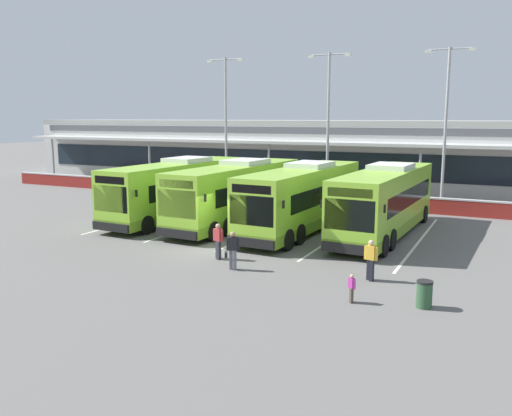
% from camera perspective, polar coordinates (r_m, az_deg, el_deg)
% --- Properties ---
extents(ground_plane, '(200.00, 200.00, 0.00)m').
position_cam_1_polar(ground_plane, '(26.00, -3.82, -4.41)').
color(ground_plane, '#605E5B').
extents(terminal_building, '(70.00, 13.00, 6.00)m').
position_cam_1_polar(terminal_building, '(50.50, 11.45, 5.73)').
color(terminal_building, silver).
rests_on(terminal_building, ground).
extents(red_barrier_wall, '(60.00, 0.40, 1.10)m').
position_cam_1_polar(red_barrier_wall, '(38.92, 6.76, 1.10)').
color(red_barrier_wall, maroon).
rests_on(red_barrier_wall, ground).
extents(coach_bus_leftmost, '(3.31, 12.25, 3.78)m').
position_cam_1_polar(coach_bus_leftmost, '(33.82, -8.23, 1.88)').
color(coach_bus_leftmost, '#8CC633').
rests_on(coach_bus_leftmost, ground).
extents(coach_bus_left_centre, '(3.31, 12.25, 3.78)m').
position_cam_1_polar(coach_bus_left_centre, '(31.86, -1.98, 1.50)').
color(coach_bus_left_centre, '#8CC633').
rests_on(coach_bus_left_centre, ground).
extents(coach_bus_centre, '(3.31, 12.25, 3.78)m').
position_cam_1_polar(coach_bus_centre, '(30.05, 5.03, 0.97)').
color(coach_bus_centre, '#8CC633').
rests_on(coach_bus_centre, ground).
extents(coach_bus_right_centre, '(3.31, 12.25, 3.78)m').
position_cam_1_polar(coach_bus_right_centre, '(29.60, 13.59, 0.60)').
color(coach_bus_right_centre, '#8CC633').
rests_on(coach_bus_right_centre, ground).
extents(bay_stripe_far_west, '(0.14, 13.00, 0.01)m').
position_cam_1_polar(bay_stripe_far_west, '(35.43, -10.87, -0.76)').
color(bay_stripe_far_west, silver).
rests_on(bay_stripe_far_west, ground).
extents(bay_stripe_west, '(0.14, 13.00, 0.01)m').
position_cam_1_polar(bay_stripe_west, '(33.13, -5.02, -1.35)').
color(bay_stripe_west, silver).
rests_on(bay_stripe_west, ground).
extents(bay_stripe_mid_west, '(0.14, 13.00, 0.01)m').
position_cam_1_polar(bay_stripe_mid_west, '(31.22, 1.62, -1.99)').
color(bay_stripe_mid_west, silver).
rests_on(bay_stripe_mid_west, ground).
extents(bay_stripe_centre, '(0.14, 13.00, 0.01)m').
position_cam_1_polar(bay_stripe_centre, '(29.79, 9.02, -2.68)').
color(bay_stripe_centre, silver).
rests_on(bay_stripe_centre, ground).
extents(bay_stripe_mid_east, '(0.14, 13.00, 0.01)m').
position_cam_1_polar(bay_stripe_mid_east, '(28.90, 17.02, -3.37)').
color(bay_stripe_mid_east, silver).
rests_on(bay_stripe_mid_east, ground).
extents(pedestrian_with_handbag, '(0.64, 0.45, 1.62)m').
position_cam_1_polar(pedestrian_with_handbag, '(22.39, -2.53, -4.45)').
color(pedestrian_with_handbag, slate).
rests_on(pedestrian_with_handbag, ground).
extents(pedestrian_in_dark_coat, '(0.54, 0.34, 1.62)m').
position_cam_1_polar(pedestrian_in_dark_coat, '(21.36, 12.13, -5.31)').
color(pedestrian_in_dark_coat, black).
rests_on(pedestrian_in_dark_coat, ground).
extents(pedestrian_child, '(0.31, 0.26, 1.00)m').
position_cam_1_polar(pedestrian_child, '(18.84, 10.16, -8.32)').
color(pedestrian_child, '#4C4238').
rests_on(pedestrian_child, ground).
extents(pedestrian_near_bin, '(0.54, 0.36, 1.62)m').
position_cam_1_polar(pedestrian_near_bin, '(24.06, -4.05, -3.42)').
color(pedestrian_near_bin, '#33333D').
rests_on(pedestrian_near_bin, ground).
extents(lamp_post_west, '(3.24, 0.28, 11.00)m').
position_cam_1_polar(lamp_post_west, '(44.13, -3.23, 9.63)').
color(lamp_post_west, '#9E9EA3').
rests_on(lamp_post_west, ground).
extents(lamp_post_centre, '(3.24, 0.28, 11.00)m').
position_cam_1_polar(lamp_post_centre, '(40.97, 7.70, 9.55)').
color(lamp_post_centre, '#9E9EA3').
rests_on(lamp_post_centre, ground).
extents(lamp_post_east, '(3.24, 0.28, 11.00)m').
position_cam_1_polar(lamp_post_east, '(39.61, 19.59, 9.09)').
color(lamp_post_east, '#9E9EA3').
rests_on(lamp_post_east, ground).
extents(litter_bin, '(0.54, 0.54, 0.93)m').
position_cam_1_polar(litter_bin, '(18.97, 17.50, -8.75)').
color(litter_bin, '#2D5133').
rests_on(litter_bin, ground).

